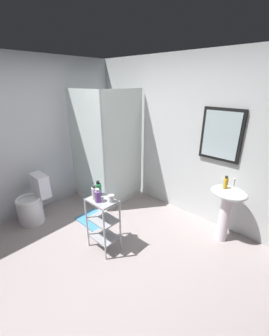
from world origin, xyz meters
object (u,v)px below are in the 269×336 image
at_px(pedestal_sink, 227,204).
at_px(lotion_bottle_white, 94,193).
at_px(hand_soap_bottle, 225,183).
at_px(conditioner_bottle_purple, 98,196).
at_px(storage_cart, 103,220).
at_px(shower_stall, 108,175).
at_px(body_wash_bottle_green, 98,189).
at_px(bath_mat, 95,220).
at_px(rinse_cup, 111,198).
at_px(toilet, 33,203).

height_order(pedestal_sink, lotion_bottle_white, lotion_bottle_white).
xyz_separation_m(hand_soap_bottle, conditioner_bottle_purple, (-1.04, -1.26, -0.07)).
distance_m(storage_cart, conditioner_bottle_purple, 0.38).
bearing_deg(shower_stall, body_wash_bottle_green, -45.29).
xyz_separation_m(body_wash_bottle_green, bath_mat, (-0.44, 0.22, -0.82)).
bearing_deg(storage_cart, rinse_cup, 25.31).
xyz_separation_m(shower_stall, rinse_cup, (1.11, -0.87, 0.32)).
bearing_deg(shower_stall, storage_cart, -43.06).
height_order(toilet, lotion_bottle_white, lotion_bottle_white).
bearing_deg(pedestal_sink, shower_stall, -171.55).
relative_size(shower_stall, toilet, 2.63).
xyz_separation_m(hand_soap_bottle, bath_mat, (-1.60, -0.93, -0.88)).
distance_m(conditioner_bottle_purple, bath_mat, 1.04).
height_order(toilet, rinse_cup, rinse_cup).
xyz_separation_m(shower_stall, pedestal_sink, (2.09, 0.31, 0.12)).
relative_size(body_wash_bottle_green, rinse_cup, 2.13).
bearing_deg(conditioner_bottle_purple, shower_stall, 135.28).
bearing_deg(shower_stall, toilet, -102.89).
height_order(body_wash_bottle_green, bath_mat, body_wash_bottle_green).
bearing_deg(bath_mat, storage_cart, -25.75).
xyz_separation_m(toilet, conditioner_bottle_purple, (1.29, 0.31, 0.50)).
relative_size(conditioner_bottle_purple, body_wash_bottle_green, 0.88).
xyz_separation_m(shower_stall, storage_cart, (0.99, -0.93, -0.03)).
bearing_deg(body_wash_bottle_green, pedestal_sink, 43.94).
distance_m(pedestal_sink, hand_soap_bottle, 0.31).
distance_m(pedestal_sink, bath_mat, 2.00).
distance_m(shower_stall, storage_cart, 1.36).
distance_m(pedestal_sink, body_wash_bottle_green, 1.72).
xyz_separation_m(hand_soap_bottle, body_wash_bottle_green, (-1.17, -1.15, -0.06)).
bearing_deg(lotion_bottle_white, bath_mat, 146.74).
bearing_deg(shower_stall, conditioner_bottle_purple, -44.72).
distance_m(shower_stall, pedestal_sink, 2.12).
distance_m(conditioner_bottle_purple, body_wash_bottle_green, 0.17).
xyz_separation_m(pedestal_sink, hand_soap_bottle, (-0.06, -0.03, 0.31)).
height_order(storage_cart, conditioner_bottle_purple, conditioner_bottle_purple).
relative_size(shower_stall, body_wash_bottle_green, 10.30).
distance_m(conditioner_bottle_purple, rinse_cup, 0.16).
height_order(lotion_bottle_white, conditioner_bottle_purple, lotion_bottle_white).
relative_size(hand_soap_bottle, body_wash_bottle_green, 0.88).
relative_size(shower_stall, rinse_cup, 21.94).
height_order(conditioner_bottle_purple, body_wash_bottle_green, body_wash_bottle_green).
bearing_deg(hand_soap_bottle, body_wash_bottle_green, -135.49).
relative_size(shower_stall, storage_cart, 2.70).
height_order(lotion_bottle_white, body_wash_bottle_green, body_wash_bottle_green).
height_order(pedestal_sink, rinse_cup, rinse_cup).
relative_size(toilet, conditioner_bottle_purple, 4.43).
height_order(conditioner_bottle_purple, bath_mat, conditioner_bottle_purple).
distance_m(pedestal_sink, rinse_cup, 1.55).
relative_size(hand_soap_bottle, conditioner_bottle_purple, 0.99).
height_order(storage_cart, lotion_bottle_white, lotion_bottle_white).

